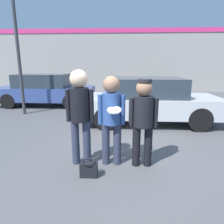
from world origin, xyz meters
The scene contains 10 objects.
ground_plane centered at (0.00, 0.00, 0.00)m, with size 56.00×56.00×0.00m, color #4C4C4F.
storefront_building centered at (0.00, 10.80, 2.17)m, with size 24.00×0.22×4.28m.
person_left centered at (-0.82, -0.18, 1.09)m, with size 0.52×0.35×1.81m.
person_middle_with_frisbee centered at (-0.24, -0.16, 1.01)m, with size 0.51×0.53×1.69m.
person_right centered at (0.34, -0.19, 0.99)m, with size 0.53×0.36×1.64m.
parked_car_near centered at (0.81, 2.73, 0.75)m, with size 4.37×1.84×1.47m.
parked_car_far centered at (-3.66, 5.38, 0.73)m, with size 4.41×1.85×1.46m.
street_lamp centered at (-3.66, 3.67, 3.38)m, with size 1.21×0.35×5.49m.
shrub centered at (1.92, 10.08, 0.53)m, with size 1.06×1.06×1.06m.
handbag centered at (-0.60, -0.65, 0.14)m, with size 0.30×0.23×0.29m.
Camera 1 is at (-0.04, -3.73, 1.90)m, focal length 32.00 mm.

